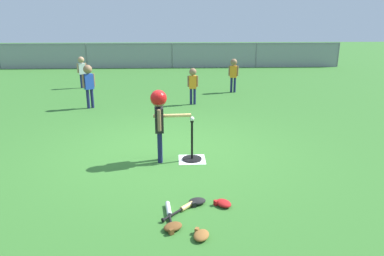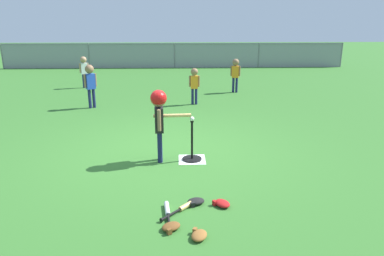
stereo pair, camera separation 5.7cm
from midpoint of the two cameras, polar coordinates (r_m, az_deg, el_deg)
name	(u,v)px [view 1 (the left image)]	position (r m, az deg, el deg)	size (l,w,h in m)	color
ground_plane	(169,151)	(6.32, -4.02, -3.68)	(60.00, 60.00, 0.00)	#336B28
home_plate	(192,159)	(5.92, -0.27, -5.06)	(0.44, 0.44, 0.01)	white
batting_tee	(192,154)	(5.88, -0.28, -4.14)	(0.32, 0.32, 0.67)	black
baseball_on_tee	(192,119)	(5.69, -0.28, 1.49)	(0.07, 0.07, 0.07)	white
batter_child	(159,111)	(5.63, -5.54, 2.69)	(0.64, 0.34, 1.18)	#191E4C
fielder_deep_center	(82,68)	(12.53, -17.39, 9.17)	(0.28, 0.21, 1.04)	#191E4C
fielder_near_left	(89,81)	(9.55, -16.42, 7.31)	(0.29, 0.24, 1.12)	#191E4C
fielder_near_right	(193,81)	(9.60, -0.04, 7.50)	(0.29, 0.19, 0.98)	#191E4C
fielder_deep_right	(234,71)	(11.31, 6.53, 9.08)	(0.30, 0.21, 1.05)	#191E4C
spare_bat_silver	(169,211)	(4.38, -4.10, -13.20)	(0.11, 0.57, 0.06)	silver
spare_bat_wood	(186,206)	(4.48, -1.29, -12.47)	(0.48, 0.51, 0.06)	#DBB266
glove_by_plate	(223,203)	(4.55, 4.66, -11.92)	(0.26, 0.27, 0.07)	#B21919
glove_near_bats	(197,201)	(4.58, 0.44, -11.68)	(0.25, 0.22, 0.07)	black
glove_tossed_aside	(173,227)	(4.09, -3.50, -15.54)	(0.27, 0.25, 0.07)	brown
glove_outfield_drop	(201,235)	(3.95, 1.05, -16.78)	(0.23, 0.26, 0.07)	brown
outfield_fence	(172,55)	(17.11, -3.32, 11.66)	(16.06, 0.06, 1.15)	slate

